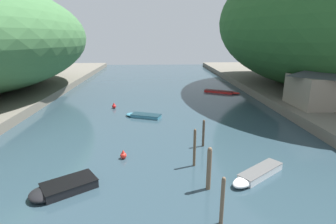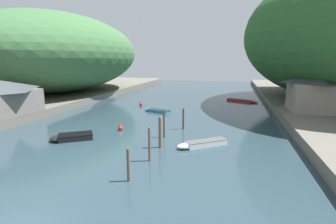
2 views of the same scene
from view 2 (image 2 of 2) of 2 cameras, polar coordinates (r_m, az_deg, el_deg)
The scene contains 16 objects.
water_surface at distance 41.40m, azimuth -0.44°, elevation -0.37°, with size 130.00×130.00×0.00m, color #283D47.
left_bank at distance 54.90m, azimuth -29.66°, elevation 1.68°, with size 22.00×120.00×1.19m.
hillside_left at distance 64.89m, azimuth -23.35°, elevation 11.70°, with size 33.32×46.65×17.21m.
boathouse_shed at distance 40.43m, azimuth -32.77°, elevation 2.70°, with size 5.82×10.67×4.66m.
right_bank_cottage at distance 42.28m, azimuth 29.53°, elevation 3.89°, with size 7.12×6.90×5.46m.
boat_yellow_tender at distance 42.87m, azimuth -2.58°, elevation 0.32°, with size 4.91×3.01×0.43m.
boat_navy_launch at distance 26.15m, azimuth 7.08°, elevation -6.90°, with size 4.99×4.09×0.57m.
boat_open_rowboat at distance 29.92m, azimuth -20.49°, elevation -5.15°, with size 4.65×4.00×0.62m.
boat_moored_right at distance 55.16m, azimuth 16.07°, elevation 2.35°, with size 6.40×4.21×0.39m.
mooring_post_nearest at distance 18.87m, azimuth -8.65°, elevation -11.29°, with size 0.21×0.21×2.43m.
mooring_post_second at distance 22.14m, azimuth -4.06°, elevation -6.98°, with size 0.22×0.22×2.95m.
mooring_post_middle at distance 25.33m, azimuth -1.73°, elevation -4.38°, with size 0.32×0.32×3.12m.
mooring_post_fourth at distance 28.60m, azimuth -0.86°, elevation -2.47°, with size 0.22×0.22×3.18m.
mooring_post_farthest at distance 32.04m, azimuth 3.36°, elevation -1.46°, with size 0.23×0.23×2.64m.
channel_buoy_near at distance 32.28m, azimuth -10.32°, elevation -3.38°, with size 0.55×0.55×0.82m.
channel_buoy_far at distance 48.32m, azimuth -5.94°, elevation 1.68°, with size 0.58×0.58×0.86m.
Camera 2 is at (9.90, -9.30, 8.47)m, focal length 28.00 mm.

